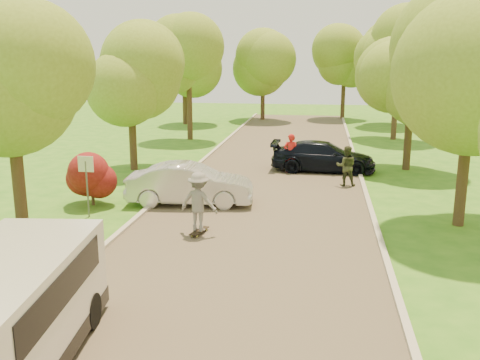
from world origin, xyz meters
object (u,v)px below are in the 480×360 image
Objects in this scene: dark_sedan at (323,156)px; person_striped at (291,153)px; longboard at (199,231)px; skateboarder at (199,202)px; silver_sedan at (190,184)px; street_sign at (86,174)px; person_olive at (346,166)px.

person_striped is at bearing 112.60° from dark_sedan.
skateboarder is (0.00, 0.00, 0.96)m from longboard.
person_striped is at bearing -34.19° from silver_sedan.
street_sign is 1.15× the size of skateboarder.
street_sign is 1.15× the size of person_striped.
street_sign is 0.46× the size of silver_sedan.
longboard is (4.24, -1.22, -1.46)m from street_sign.
dark_sedan is 2.87× the size of person_olive.
silver_sedan is 7.11m from person_striped.
skateboarder reaches higher than person_olive.
dark_sedan is at bearing -98.08° from skateboarder.
skateboarder reaches higher than longboard.
dark_sedan is 2.66× the size of person_striped.
silver_sedan is at bearing 34.72° from street_sign.
street_sign reaches higher than person_striped.
silver_sedan is 2.70× the size of person_olive.
person_striped is at bearing 52.01° from street_sign.
person_striped reaches higher than person_olive.
person_striped is (2.31, 9.61, -0.12)m from skateboarder.
silver_sedan is 7.12m from person_olive.
street_sign reaches higher than longboard.
street_sign is at bearing 139.45° from dark_sedan.
silver_sedan reaches higher than longboard.
person_striped is (6.55, 8.39, -0.62)m from street_sign.
skateboarder is 9.89m from person_striped.
skateboarder is 0.99× the size of person_striped.
street_sign is 3.88m from silver_sedan.
silver_sedan is (3.13, 2.17, -0.78)m from street_sign.
street_sign reaches higher than dark_sedan.
longboard is at bearing -16.07° from street_sign.
person_striped is (2.31, 9.61, 0.84)m from longboard.
street_sign reaches higher than skateboarder.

